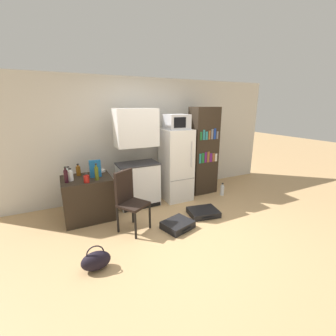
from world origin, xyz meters
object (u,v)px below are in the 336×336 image
(chair, at_px, (128,196))
(bottle_amber_beer, at_px, (78,171))
(bookshelf, at_px, (203,151))
(bottle_ketchup_red, at_px, (86,179))
(cereal_box, at_px, (95,169))
(suitcase_small_flat, at_px, (178,225))
(water_bottle_front, at_px, (222,190))
(bowl, at_px, (102,171))
(bottle_wine_dark, at_px, (66,176))
(side_table, at_px, (88,198))
(refrigerator, at_px, (176,165))
(bottle_clear_short, at_px, (68,173))
(suitcase_large_flat, at_px, (203,212))
(microwave, at_px, (177,122))
(bottle_olive_oil, at_px, (97,173))
(handbag, at_px, (96,261))
(kitchen_hutch, at_px, (137,162))
(bottle_milk_white, at_px, (70,176))

(chair, bearing_deg, bottle_amber_beer, 92.96)
(bookshelf, xyz_separation_m, bottle_ketchup_red, (-2.58, -0.42, -0.15))
(cereal_box, xyz_separation_m, suitcase_small_flat, (1.09, -1.04, -0.84))
(bottle_ketchup_red, height_order, water_bottle_front, bottle_ketchup_red)
(bottle_ketchup_red, distance_m, bowl, 0.63)
(bottle_amber_beer, xyz_separation_m, bottle_wine_dark, (-0.21, -0.32, 0.02))
(side_table, height_order, bottle_wine_dark, bottle_wine_dark)
(bottle_ketchup_red, xyz_separation_m, suitcase_small_flat, (1.27, -0.79, -0.76))
(cereal_box, relative_size, suitcase_small_flat, 0.54)
(bowl, bearing_deg, bottle_wine_dark, -148.38)
(refrigerator, height_order, suitcase_small_flat, refrigerator)
(bookshelf, distance_m, suitcase_small_flat, 2.00)
(bottle_clear_short, distance_m, suitcase_small_flat, 2.11)
(bottle_clear_short, bearing_deg, bottle_amber_beer, 3.88)
(suitcase_small_flat, bearing_deg, bowl, 108.90)
(suitcase_large_flat, bearing_deg, bottle_wine_dark, 171.71)
(bottle_wine_dark, distance_m, suitcase_large_flat, 2.48)
(water_bottle_front, bearing_deg, bottle_wine_dark, 177.64)
(microwave, bearing_deg, chair, -148.71)
(bottle_ketchup_red, bearing_deg, bookshelf, 9.23)
(bottle_olive_oil, xyz_separation_m, handbag, (-0.27, -1.27, -0.75))
(bottle_ketchup_red, bearing_deg, bowl, 57.86)
(refrigerator, xyz_separation_m, chair, (-1.28, -0.78, -0.18))
(kitchen_hutch, bearing_deg, bowl, 166.94)
(refrigerator, bearing_deg, handbag, -141.73)
(cereal_box, relative_size, water_bottle_front, 1.04)
(bookshelf, relative_size, chair, 1.97)
(bowl, height_order, cereal_box, cereal_box)
(cereal_box, bearing_deg, bottle_milk_white, -175.83)
(bottle_wine_dark, bearing_deg, bottle_ketchup_red, -26.21)
(side_table, bearing_deg, suitcase_small_flat, -40.17)
(kitchen_hutch, distance_m, microwave, 1.13)
(bottle_clear_short, distance_m, bottle_wine_dark, 0.32)
(chair, bearing_deg, side_table, 95.21)
(bottle_ketchup_red, xyz_separation_m, chair, (0.56, -0.45, -0.25))
(cereal_box, height_order, chair, cereal_box)
(kitchen_hutch, bearing_deg, cereal_box, -170.78)
(refrigerator, distance_m, bottle_ketchup_red, 1.88)
(bottle_ketchup_red, height_order, cereal_box, cereal_box)
(bottle_clear_short, bearing_deg, bowl, 7.42)
(refrigerator, relative_size, bottle_clear_short, 8.04)
(chair, bearing_deg, bottle_wine_dark, 113.26)
(microwave, bearing_deg, cereal_box, -177.02)
(microwave, height_order, bottle_clear_short, microwave)
(bookshelf, xyz_separation_m, bottle_clear_short, (-2.83, 0.04, -0.14))
(bottle_amber_beer, distance_m, suitcase_small_flat, 2.01)
(bottle_clear_short, bearing_deg, chair, -48.29)
(bottle_amber_beer, relative_size, chair, 0.22)
(bottle_wine_dark, xyz_separation_m, water_bottle_front, (3.16, -0.13, -0.74))
(bottle_amber_beer, bearing_deg, suitcase_small_flat, -42.99)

